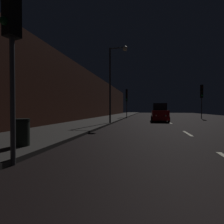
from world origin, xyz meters
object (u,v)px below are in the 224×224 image
traffic_light_near_left (11,16)px  traffic_light_far_right (202,94)px  car_approaching_headlights (160,113)px  traffic_light_far_left (127,97)px  streetlamp_overhead (115,73)px  trash_bin_curbside (22,132)px

traffic_light_near_left → traffic_light_far_right: bearing=168.6°
traffic_light_far_right → car_approaching_headlights: traffic_light_far_right is taller
traffic_light_far_left → traffic_light_far_right: traffic_light_far_right is taller
streetlamp_overhead → car_approaching_headlights: bearing=48.2°
traffic_light_far_left → streetlamp_overhead: 11.31m
traffic_light_far_left → traffic_light_near_left: bearing=-1.4°
streetlamp_overhead → car_approaching_headlights: (4.30, 4.82, -3.78)m
streetlamp_overhead → traffic_light_far_left: bearing=91.3°
traffic_light_far_left → trash_bin_curbside: (-1.02, -21.60, -2.63)m
traffic_light_far_right → trash_bin_curbside: (-11.96, -22.05, -2.99)m
streetlamp_overhead → car_approaching_headlights: size_ratio=1.73×
car_approaching_headlights → traffic_light_far_left: bearing=-144.5°
traffic_light_far_right → traffic_light_near_left: 25.94m
traffic_light_far_left → traffic_light_near_left: traffic_light_near_left is taller
traffic_light_near_left → car_approaching_headlights: (4.66, 16.63, -2.77)m
streetlamp_overhead → car_approaching_headlights: 7.48m
traffic_light_far_right → streetlamp_overhead: streetlamp_overhead is taller
streetlamp_overhead → trash_bin_curbside: (-1.28, -10.39, -4.11)m
traffic_light_far_right → traffic_light_near_left: bearing=-33.2°
traffic_light_far_right → trash_bin_curbside: traffic_light_far_right is taller
traffic_light_far_left → traffic_light_near_left: size_ratio=0.89×
traffic_light_far_left → traffic_light_near_left: 23.03m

